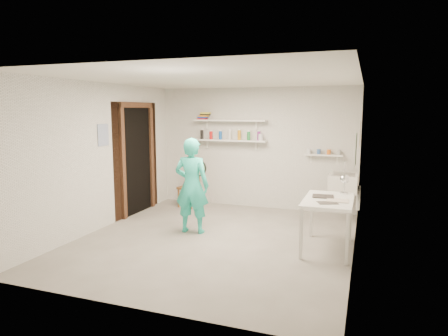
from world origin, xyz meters
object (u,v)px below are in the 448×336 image
(man, at_px, (192,186))
(work_table, at_px, (328,224))
(wall_clock, at_px, (198,168))
(wooden_chair, at_px, (189,188))
(belfast_sink, at_px, (343,183))
(desk_lamp, at_px, (345,179))

(man, relative_size, work_table, 1.39)
(wall_clock, height_order, work_table, wall_clock)
(man, distance_m, wooden_chair, 1.76)
(belfast_sink, relative_size, man, 0.39)
(wooden_chair, relative_size, desk_lamp, 5.78)
(belfast_sink, distance_m, wooden_chair, 3.02)
(belfast_sink, distance_m, desk_lamp, 1.15)
(desk_lamp, bearing_deg, wooden_chair, 158.68)
(wooden_chair, distance_m, work_table, 3.33)
(man, relative_size, wooden_chair, 1.93)
(wall_clock, bearing_deg, desk_lamp, -1.52)
(belfast_sink, height_order, wall_clock, wall_clock)
(wooden_chair, bearing_deg, man, -53.92)
(man, height_order, wooden_chair, man)
(wall_clock, relative_size, wooden_chair, 0.35)
(belfast_sink, bearing_deg, man, -146.89)
(belfast_sink, bearing_deg, work_table, -94.03)
(wall_clock, distance_m, desk_lamp, 2.30)
(desk_lamp, bearing_deg, wall_clock, -177.01)
(man, xyz_separation_m, wooden_chair, (-0.77, 1.54, -0.37))
(wooden_chair, height_order, work_table, wooden_chair)
(wall_clock, distance_m, wooden_chair, 1.66)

